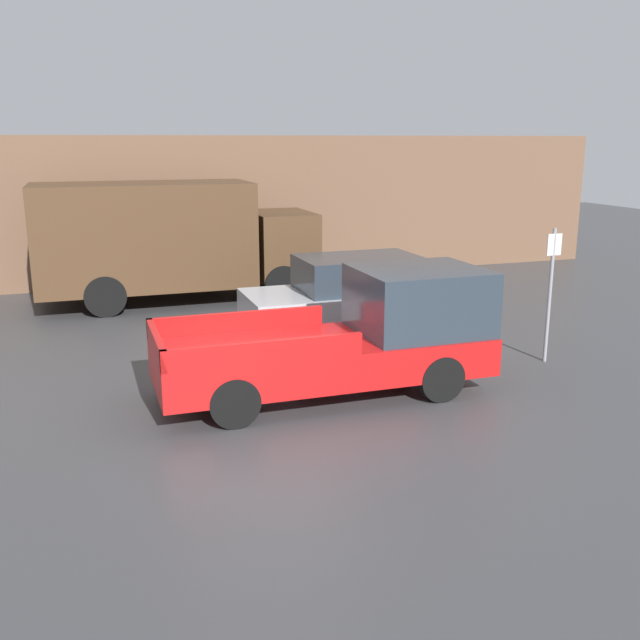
# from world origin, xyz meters

# --- Properties ---
(ground_plane) EXTENTS (60.00, 60.00, 0.00)m
(ground_plane) POSITION_xyz_m (0.00, 0.00, 0.00)
(ground_plane) COLOR #3D3D3F
(building_wall) EXTENTS (28.00, 0.15, 4.25)m
(building_wall) POSITION_xyz_m (0.00, 10.57, 2.13)
(building_wall) COLOR brown
(building_wall) RESTS_ON ground
(pickup_truck) EXTENTS (5.48, 2.01, 2.04)m
(pickup_truck) POSITION_xyz_m (1.53, 0.23, 0.95)
(pickup_truck) COLOR red
(pickup_truck) RESTS_ON ground
(car) EXTENTS (4.69, 1.97, 1.69)m
(car) POSITION_xyz_m (2.87, 3.74, 0.85)
(car) COLOR #B7BABF
(car) RESTS_ON ground
(delivery_truck) EXTENTS (7.05, 2.42, 3.09)m
(delivery_truck) POSITION_xyz_m (-0.56, 8.09, 1.68)
(delivery_truck) COLOR #4C331E
(delivery_truck) RESTS_ON ground
(parking_sign) EXTENTS (0.30, 0.07, 2.55)m
(parking_sign) POSITION_xyz_m (5.58, 0.60, 1.43)
(parking_sign) COLOR gray
(parking_sign) RESTS_ON ground
(newspaper_box) EXTENTS (0.45, 0.40, 1.04)m
(newspaper_box) POSITION_xyz_m (2.92, 10.24, 0.52)
(newspaper_box) COLOR gold
(newspaper_box) RESTS_ON ground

